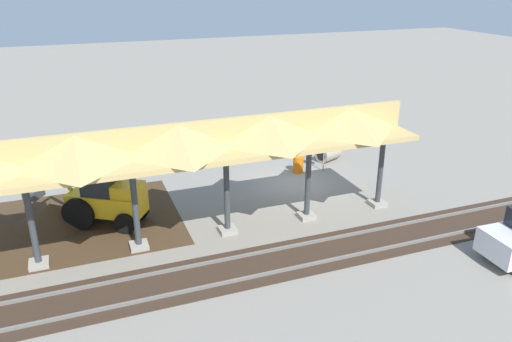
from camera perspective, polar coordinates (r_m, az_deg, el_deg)
The scene contains 9 objects.
ground_plane at distance 25.62m, azimuth 4.55°, elevation -1.44°, with size 120.00×120.00×0.00m, color gray.
dirt_work_zone at distance 22.91m, azimuth -19.34°, elevation -5.63°, with size 8.30×7.00×0.01m, color #42301E.
platform_canopy at distance 18.62m, azimuth -14.28°, elevation 2.61°, with size 23.06×3.20×4.90m.
rail_tracks at distance 20.54m, azimuth 12.30°, elevation -8.05°, with size 60.00×2.58×0.15m.
stop_sign at distance 26.85m, azimuth 7.83°, elevation 3.02°, with size 0.65×0.44×2.13m.
backhoe at distance 22.07m, azimuth -17.08°, elevation -2.78°, with size 5.13×3.84×2.82m.
dirt_mound at distance 23.34m, azimuth -22.20°, elevation -5.54°, with size 6.26×6.26×1.86m, color #42301E.
concrete_pipe at distance 28.80m, azimuth 8.25°, elevation 2.04°, with size 1.55×1.34×0.91m.
traffic_barrel at distance 26.92m, azimuth 4.84°, elevation 0.76°, with size 0.56×0.56×0.90m, color orange.
Camera 1 is at (10.20, 21.22, 10.08)m, focal length 35.00 mm.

